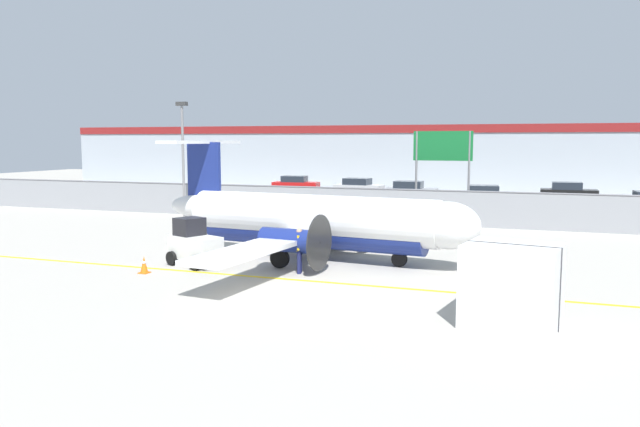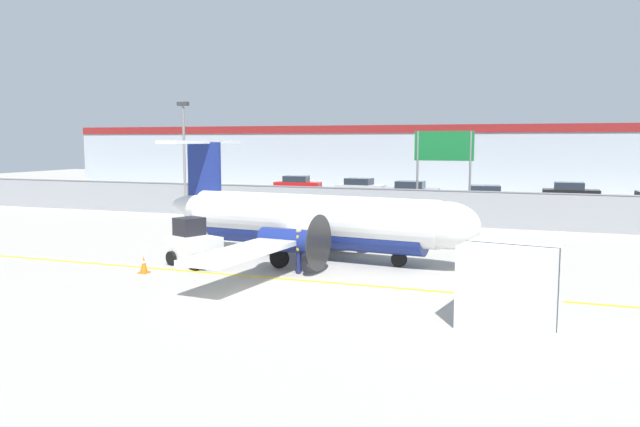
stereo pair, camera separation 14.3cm
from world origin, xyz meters
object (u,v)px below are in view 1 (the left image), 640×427
at_px(traffic_cone_near_right, 144,265).
at_px(parked_car_3, 484,196).
at_px(commuter_airplane, 317,221).
at_px(parked_car_1, 358,187).
at_px(parked_car_2, 410,191).
at_px(baggage_tug, 195,244).
at_px(ground_crew_worker, 299,248).
at_px(highway_sign, 443,153).
at_px(parked_car_0, 296,185).
at_px(cargo_container, 512,285).
at_px(parked_car_4, 568,192).
at_px(apron_light_pole, 183,151).
at_px(traffic_cone_near_left, 302,246).

bearing_deg(traffic_cone_near_right, parked_car_3, 69.83).
bearing_deg(commuter_airplane, parked_car_1, 108.76).
relative_size(parked_car_2, parked_car_3, 0.96).
relative_size(baggage_tug, ground_crew_worker, 1.51).
bearing_deg(highway_sign, ground_crew_worker, -98.68).
height_order(baggage_tug, parked_car_0, baggage_tug).
relative_size(commuter_airplane, parked_car_0, 3.70).
bearing_deg(cargo_container, highway_sign, 113.17).
distance_m(parked_car_3, highway_sign, 8.84).
bearing_deg(traffic_cone_near_right, cargo_container, -10.01).
height_order(commuter_airplane, highway_sign, highway_sign).
bearing_deg(commuter_airplane, traffic_cone_near_right, -131.32).
xyz_separation_m(ground_crew_worker, traffic_cone_near_right, (-5.46, -1.93, -0.64)).
bearing_deg(traffic_cone_near_right, parked_car_2, 82.54).
distance_m(parked_car_0, parked_car_4, 23.40).
relative_size(baggage_tug, highway_sign, 0.47).
xyz_separation_m(baggage_tug, traffic_cone_near_right, (-1.01, -1.92, -0.54)).
relative_size(cargo_container, apron_light_pole, 0.37).
height_order(traffic_cone_near_right, parked_car_0, parked_car_0).
distance_m(parked_car_3, apron_light_pole, 21.72).
relative_size(commuter_airplane, cargo_container, 5.94).
distance_m(parked_car_1, parked_car_4, 16.92).
bearing_deg(traffic_cone_near_right, parked_car_1, 91.82).
relative_size(ground_crew_worker, parked_car_2, 0.40).
height_order(parked_car_0, parked_car_3, same).
bearing_deg(traffic_cone_near_right, commuter_airplane, 42.51).
relative_size(traffic_cone_near_right, parked_car_4, 0.15).
height_order(commuter_airplane, traffic_cone_near_right, commuter_airplane).
relative_size(parked_car_1, parked_car_3, 0.99).
height_order(traffic_cone_near_right, parked_car_1, parked_car_1).
relative_size(parked_car_3, highway_sign, 0.79).
height_order(baggage_tug, ground_crew_worker, baggage_tug).
height_order(parked_car_4, highway_sign, highway_sign).
height_order(traffic_cone_near_right, parked_car_4, parked_car_4).
xyz_separation_m(commuter_airplane, traffic_cone_near_right, (-5.16, -4.73, -1.29)).
xyz_separation_m(parked_car_0, parked_car_1, (6.47, -1.55, 0.00)).
relative_size(traffic_cone_near_right, parked_car_1, 0.15).
relative_size(parked_car_0, apron_light_pole, 0.60).
relative_size(ground_crew_worker, parked_car_4, 0.40).
distance_m(parked_car_0, apron_light_pole, 20.20).
bearing_deg(baggage_tug, traffic_cone_near_right, -95.66).
relative_size(ground_crew_worker, traffic_cone_near_left, 2.66).
distance_m(traffic_cone_near_right, parked_car_2, 30.32).
bearing_deg(parked_car_0, commuter_airplane, -72.33).
relative_size(baggage_tug, parked_car_3, 0.59).
distance_m(cargo_container, parked_car_0, 41.84).
height_order(cargo_container, parked_car_1, cargo_container).
bearing_deg(ground_crew_worker, traffic_cone_near_right, -171.66).
bearing_deg(parked_car_3, ground_crew_worker, -106.99).
distance_m(cargo_container, parked_car_1, 37.59).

